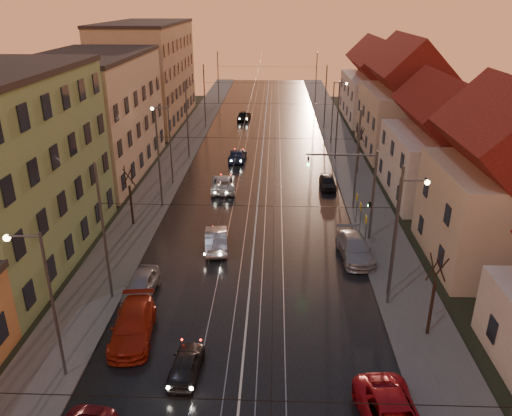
# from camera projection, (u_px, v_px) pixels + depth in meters

# --- Properties ---
(ground) EXTENTS (160.00, 160.00, 0.00)m
(ground) POSITION_uv_depth(u_px,v_px,m) (238.00, 412.00, 22.86)
(ground) COLOR black
(ground) RESTS_ON ground
(road) EXTENTS (16.00, 120.00, 0.04)m
(road) POSITION_uv_depth(u_px,v_px,m) (262.00, 156.00, 59.68)
(road) COLOR black
(road) RESTS_ON ground
(sidewalk_left) EXTENTS (4.00, 120.00, 0.15)m
(sidewalk_left) POSITION_uv_depth(u_px,v_px,m) (179.00, 155.00, 60.01)
(sidewalk_left) COLOR #4C4C4C
(sidewalk_left) RESTS_ON ground
(sidewalk_right) EXTENTS (4.00, 120.00, 0.15)m
(sidewalk_right) POSITION_uv_depth(u_px,v_px,m) (346.00, 157.00, 59.31)
(sidewalk_right) COLOR #4C4C4C
(sidewalk_right) RESTS_ON ground
(tram_rail_0) EXTENTS (0.06, 120.00, 0.03)m
(tram_rail_0) POSITION_uv_depth(u_px,v_px,m) (244.00, 156.00, 59.74)
(tram_rail_0) COLOR gray
(tram_rail_0) RESTS_ON road
(tram_rail_1) EXTENTS (0.06, 120.00, 0.03)m
(tram_rail_1) POSITION_uv_depth(u_px,v_px,m) (255.00, 156.00, 59.69)
(tram_rail_1) COLOR gray
(tram_rail_1) RESTS_ON road
(tram_rail_2) EXTENTS (0.06, 120.00, 0.03)m
(tram_rail_2) POSITION_uv_depth(u_px,v_px,m) (268.00, 156.00, 59.64)
(tram_rail_2) COLOR gray
(tram_rail_2) RESTS_ON road
(tram_rail_3) EXTENTS (0.06, 120.00, 0.03)m
(tram_rail_3) POSITION_uv_depth(u_px,v_px,m) (280.00, 156.00, 59.59)
(tram_rail_3) COLOR gray
(tram_rail_3) RESTS_ON road
(apartment_left_2) EXTENTS (10.00, 20.00, 12.00)m
(apartment_left_2) POSITION_uv_depth(u_px,v_px,m) (95.00, 116.00, 52.45)
(apartment_left_2) COLOR #C3B997
(apartment_left_2) RESTS_ON ground
(apartment_left_3) EXTENTS (10.00, 24.00, 14.00)m
(apartment_left_3) POSITION_uv_depth(u_px,v_px,m) (148.00, 75.00, 74.15)
(apartment_left_3) COLOR tan
(apartment_left_3) RESTS_ON ground
(house_right_1) EXTENTS (8.67, 10.20, 10.80)m
(house_right_1) POSITION_uv_depth(u_px,v_px,m) (501.00, 190.00, 33.96)
(house_right_1) COLOR #BCB090
(house_right_1) RESTS_ON ground
(house_right_2) EXTENTS (9.18, 12.24, 9.20)m
(house_right_2) POSITION_uv_depth(u_px,v_px,m) (442.00, 148.00, 46.24)
(house_right_2) COLOR beige
(house_right_2) RESTS_ON ground
(house_right_3) EXTENTS (9.18, 14.28, 11.50)m
(house_right_3) POSITION_uv_depth(u_px,v_px,m) (405.00, 104.00, 59.60)
(house_right_3) COLOR #BCB090
(house_right_3) RESTS_ON ground
(house_right_4) EXTENTS (9.18, 16.32, 10.00)m
(house_right_4) POSITION_uv_depth(u_px,v_px,m) (376.00, 86.00, 76.47)
(house_right_4) COLOR beige
(house_right_4) RESTS_ON ground
(catenary_pole_l_1) EXTENTS (0.16, 0.16, 9.00)m
(catenary_pole_l_1) POSITION_uv_depth(u_px,v_px,m) (104.00, 235.00, 29.70)
(catenary_pole_l_1) COLOR #595B60
(catenary_pole_l_1) RESTS_ON ground
(catenary_pole_r_1) EXTENTS (0.16, 0.16, 9.00)m
(catenary_pole_r_1) POSITION_uv_depth(u_px,v_px,m) (395.00, 239.00, 29.10)
(catenary_pole_r_1) COLOR #595B60
(catenary_pole_r_1) RESTS_ON ground
(catenary_pole_l_2) EXTENTS (0.16, 0.16, 9.00)m
(catenary_pole_l_2) POSITION_uv_depth(u_px,v_px,m) (159.00, 159.00, 43.51)
(catenary_pole_l_2) COLOR #595B60
(catenary_pole_l_2) RESTS_ON ground
(catenary_pole_r_2) EXTENTS (0.16, 0.16, 9.00)m
(catenary_pole_r_2) POSITION_uv_depth(u_px,v_px,m) (357.00, 162.00, 42.91)
(catenary_pole_r_2) COLOR #595B60
(catenary_pole_r_2) RESTS_ON ground
(catenary_pole_l_3) EXTENTS (0.16, 0.16, 9.00)m
(catenary_pole_l_3) POSITION_uv_depth(u_px,v_px,m) (187.00, 121.00, 57.32)
(catenary_pole_l_3) COLOR #595B60
(catenary_pole_l_3) RESTS_ON ground
(catenary_pole_r_3) EXTENTS (0.16, 0.16, 9.00)m
(catenary_pole_r_3) POSITION_uv_depth(u_px,v_px,m) (337.00, 122.00, 56.72)
(catenary_pole_r_3) COLOR #595B60
(catenary_pole_r_3) RESTS_ON ground
(catenary_pole_l_4) EXTENTS (0.16, 0.16, 9.00)m
(catenary_pole_l_4) POSITION_uv_depth(u_px,v_px,m) (205.00, 97.00, 71.13)
(catenary_pole_l_4) COLOR #595B60
(catenary_pole_l_4) RESTS_ON ground
(catenary_pole_r_4) EXTENTS (0.16, 0.16, 9.00)m
(catenary_pole_r_4) POSITION_uv_depth(u_px,v_px,m) (325.00, 98.00, 70.53)
(catenary_pole_r_4) COLOR #595B60
(catenary_pole_r_4) RESTS_ON ground
(catenary_pole_l_5) EXTENTS (0.16, 0.16, 9.00)m
(catenary_pole_l_5) POSITION_uv_depth(u_px,v_px,m) (218.00, 78.00, 87.70)
(catenary_pole_l_5) COLOR #595B60
(catenary_pole_l_5) RESTS_ON ground
(catenary_pole_r_5) EXTENTS (0.16, 0.16, 9.00)m
(catenary_pole_r_5) POSITION_uv_depth(u_px,v_px,m) (316.00, 79.00, 87.10)
(catenary_pole_r_5) COLOR #595B60
(catenary_pole_r_5) RESTS_ON ground
(street_lamp_0) EXTENTS (1.75, 0.32, 8.00)m
(street_lamp_0) POSITION_uv_depth(u_px,v_px,m) (44.00, 293.00, 23.12)
(street_lamp_0) COLOR #595B60
(street_lamp_0) RESTS_ON ground
(street_lamp_1) EXTENTS (1.75, 0.32, 8.00)m
(street_lamp_1) POSITION_uv_depth(u_px,v_px,m) (400.00, 226.00, 29.85)
(street_lamp_1) COLOR #595B60
(street_lamp_1) RESTS_ON ground
(street_lamp_2) EXTENTS (1.75, 0.32, 8.00)m
(street_lamp_2) POSITION_uv_depth(u_px,v_px,m) (167.00, 137.00, 48.90)
(street_lamp_2) COLOR #595B60
(street_lamp_2) RESTS_ON ground
(street_lamp_3) EXTENTS (1.75, 0.32, 8.00)m
(street_lamp_3) POSITION_uv_depth(u_px,v_px,m) (335.00, 106.00, 63.00)
(street_lamp_3) COLOR #595B60
(street_lamp_3) RESTS_ON ground
(traffic_light_mast) EXTENTS (5.30, 0.32, 7.20)m
(traffic_light_mast) POSITION_uv_depth(u_px,v_px,m) (361.00, 185.00, 37.36)
(traffic_light_mast) COLOR #595B60
(traffic_light_mast) RESTS_ON ground
(bare_tree_0) EXTENTS (1.09, 1.09, 5.11)m
(bare_tree_0) POSITION_uv_depth(u_px,v_px,m) (131.00, 197.00, 40.67)
(bare_tree_0) COLOR black
(bare_tree_0) RESTS_ON ground
(bare_tree_1) EXTENTS (1.09, 1.09, 5.11)m
(bare_tree_1) POSITION_uv_depth(u_px,v_px,m) (433.00, 298.00, 27.06)
(bare_tree_1) COLOR black
(bare_tree_1) RESTS_ON ground
(bare_tree_2) EXTENTS (1.09, 1.09, 5.11)m
(bare_tree_2) POSITION_uv_depth(u_px,v_px,m) (358.00, 152.00, 52.84)
(bare_tree_2) COLOR black
(bare_tree_2) RESTS_ON ground
(driving_car_0) EXTENTS (1.64, 3.66, 1.22)m
(driving_car_0) POSITION_uv_depth(u_px,v_px,m) (186.00, 364.00, 24.93)
(driving_car_0) COLOR black
(driving_car_0) RESTS_ON ground
(driving_car_1) EXTENTS (2.15, 4.78, 1.52)m
(driving_car_1) POSITION_uv_depth(u_px,v_px,m) (216.00, 239.00, 37.50)
(driving_car_1) COLOR #A1A1A6
(driving_car_1) RESTS_ON ground
(driving_car_2) EXTENTS (2.72, 5.24, 1.41)m
(driving_car_2) POSITION_uv_depth(u_px,v_px,m) (223.00, 183.00, 48.98)
(driving_car_2) COLOR silver
(driving_car_2) RESTS_ON ground
(driving_car_3) EXTENTS (2.05, 4.75, 1.36)m
(driving_car_3) POSITION_uv_depth(u_px,v_px,m) (237.00, 155.00, 57.89)
(driving_car_3) COLOR #182749
(driving_car_3) RESTS_ON ground
(driving_car_4) EXTENTS (2.16, 4.49, 1.48)m
(driving_car_4) POSITION_uv_depth(u_px,v_px,m) (244.00, 115.00, 77.20)
(driving_car_4) COLOR black
(driving_car_4) RESTS_ON ground
(parked_left_2) EXTENTS (2.72, 5.52, 1.54)m
(parked_left_2) POSITION_uv_depth(u_px,v_px,m) (133.00, 326.00, 27.58)
(parked_left_2) COLOR #A52410
(parked_left_2) RESTS_ON ground
(parked_left_3) EXTENTS (1.84, 4.34, 1.46)m
(parked_left_3) POSITION_uv_depth(u_px,v_px,m) (141.00, 285.00, 31.56)
(parked_left_3) COLOR #96969B
(parked_left_3) RESTS_ON ground
(parked_right_1) EXTENTS (2.56, 5.45, 1.54)m
(parked_right_1) POSITION_uv_depth(u_px,v_px,m) (355.00, 248.00, 36.14)
(parked_right_1) COLOR #A2A2A8
(parked_right_1) RESTS_ON ground
(parked_right_2) EXTENTS (1.58, 3.79, 1.28)m
(parked_right_2) POSITION_uv_depth(u_px,v_px,m) (328.00, 182.00, 49.52)
(parked_right_2) COLOR black
(parked_right_2) RESTS_ON ground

